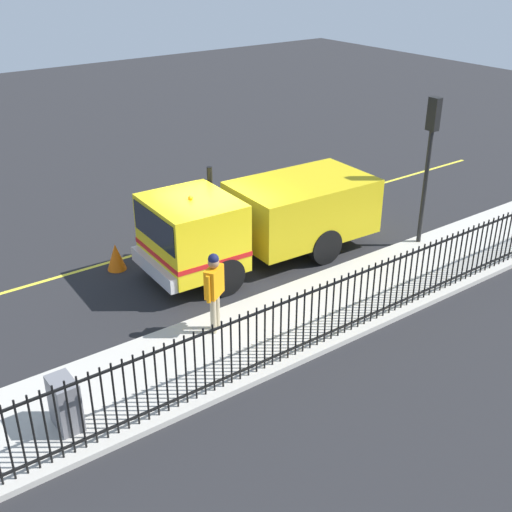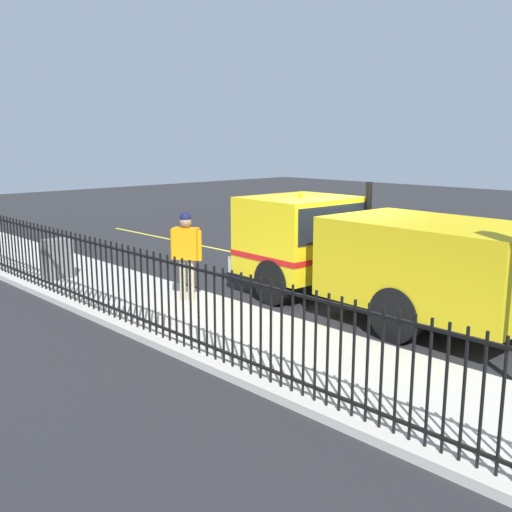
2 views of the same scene
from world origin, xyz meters
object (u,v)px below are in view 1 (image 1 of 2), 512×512
(worker_standing, at_px, (214,285))
(utility_cabinet, at_px, (65,404))
(traffic_cone, at_px, (116,257))
(work_truck, at_px, (252,219))
(traffic_light_near, at_px, (430,142))

(worker_standing, height_order, utility_cabinet, worker_standing)
(worker_standing, bearing_deg, traffic_cone, 62.80)
(work_truck, bearing_deg, utility_cabinet, 120.40)
(traffic_light_near, xyz_separation_m, traffic_cone, (-3.66, -7.42, -2.61))
(work_truck, xyz_separation_m, utility_cabinet, (3.35, -6.41, -0.67))
(work_truck, height_order, utility_cabinet, work_truck)
(worker_standing, bearing_deg, traffic_light_near, -28.50)
(work_truck, height_order, traffic_cone, work_truck)
(worker_standing, xyz_separation_m, traffic_cone, (-4.12, -0.37, -0.89))
(work_truck, xyz_separation_m, worker_standing, (2.33, -2.68, -0.03))
(traffic_light_near, height_order, traffic_cone, traffic_light_near)
(traffic_light_near, height_order, utility_cabinet, traffic_light_near)
(utility_cabinet, bearing_deg, work_truck, 117.62)
(traffic_cone, bearing_deg, traffic_light_near, 63.75)
(traffic_cone, bearing_deg, work_truck, 59.41)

